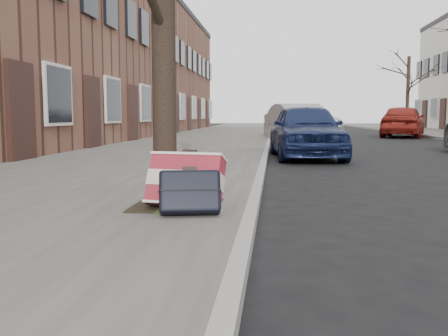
# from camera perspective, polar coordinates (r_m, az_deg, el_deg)

# --- Properties ---
(ground) EXTENTS (120.00, 120.00, 0.00)m
(ground) POSITION_cam_1_polar(r_m,az_deg,el_deg) (3.94, 21.06, -9.45)
(ground) COLOR black
(ground) RESTS_ON ground
(near_sidewalk) EXTENTS (5.00, 70.00, 0.12)m
(near_sidewalk) POSITION_cam_1_polar(r_m,az_deg,el_deg) (18.87, -2.30, 3.13)
(near_sidewalk) COLOR slate
(near_sidewalk) RESTS_ON ground
(house_near) EXTENTS (6.80, 40.00, 7.00)m
(house_near) POSITION_cam_1_polar(r_m,az_deg,el_deg) (21.59, -18.02, 12.35)
(house_near) COLOR brown
(house_near) RESTS_ON ground
(dirt_patch) EXTENTS (0.85, 0.85, 0.02)m
(dirt_patch) POSITION_cam_1_polar(r_m,az_deg,el_deg) (5.04, -5.39, -4.23)
(dirt_patch) COLOR black
(dirt_patch) RESTS_ON near_sidewalk
(suitcase_red) EXTENTS (0.77, 0.53, 0.55)m
(suitcase_red) POSITION_cam_1_polar(r_m,az_deg,el_deg) (4.79, -4.42, -1.53)
(suitcase_red) COLOR maroon
(suitcase_red) RESTS_ON near_sidewalk
(suitcase_navy) EXTENTS (0.60, 0.42, 0.43)m
(suitcase_navy) POSITION_cam_1_polar(r_m,az_deg,el_deg) (4.52, -3.92, -2.72)
(suitcase_navy) COLOR black
(suitcase_navy) RESTS_ON near_sidewalk
(car_near_front) EXTENTS (1.87, 4.00, 1.32)m
(car_near_front) POSITION_cam_1_polar(r_m,az_deg,el_deg) (12.14, 9.33, 4.26)
(car_near_front) COLOR #141F45
(car_near_front) RESTS_ON ground
(car_near_mid) EXTENTS (2.76, 4.66, 1.45)m
(car_near_mid) POSITION_cam_1_polar(r_m,az_deg,el_deg) (18.60, 8.66, 5.07)
(car_near_mid) COLOR #A9ACB2
(car_near_mid) RESTS_ON ground
(car_near_back) EXTENTS (3.29, 5.09, 1.30)m
(car_near_back) POSITION_cam_1_polar(r_m,az_deg,el_deg) (24.28, 8.12, 5.12)
(car_near_back) COLOR #39393E
(car_near_back) RESTS_ON ground
(car_far_back) EXTENTS (3.07, 4.73, 1.50)m
(car_far_back) POSITION_cam_1_polar(r_m,az_deg,el_deg) (24.83, 19.78, 5.07)
(car_far_back) COLOR maroon
(car_far_back) RESTS_ON ground
(tree_far_c) EXTENTS (0.21, 0.21, 4.54)m
(tree_far_c) POSITION_cam_1_polar(r_m,az_deg,el_deg) (33.52, 20.26, 8.03)
(tree_far_c) COLOR black
(tree_far_c) RESTS_ON far_sidewalk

